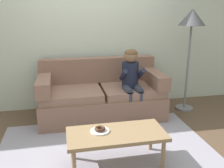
{
  "coord_description": "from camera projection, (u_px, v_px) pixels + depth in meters",
  "views": [
    {
      "loc": [
        -0.47,
        -2.84,
        1.66
      ],
      "look_at": [
        0.21,
        0.45,
        0.65
      ],
      "focal_mm": 39.24,
      "sensor_mm": 36.0,
      "label": 1
    }
  ],
  "objects": [
    {
      "name": "couch",
      "position": [
        101.0,
        96.0,
        3.95
      ],
      "size": [
        1.93,
        0.9,
        0.91
      ],
      "color": "#846051",
      "rests_on": "ground"
    },
    {
      "name": "person_child",
      "position": [
        131.0,
        78.0,
        3.75
      ],
      "size": [
        0.34,
        0.58,
        1.1
      ],
      "color": "#1E2338",
      "rests_on": "ground"
    },
    {
      "name": "donut",
      "position": [
        100.0,
        129.0,
        2.67
      ],
      "size": [
        0.17,
        0.17,
        0.04
      ],
      "primitive_type": "torus",
      "rotation": [
        0.0,
        0.0,
        1.0
      ],
      "color": "#422619",
      "rests_on": "plate"
    },
    {
      "name": "wall_back",
      "position": [
        88.0,
        27.0,
        4.14
      ],
      "size": [
        8.0,
        0.1,
        2.8
      ],
      "primitive_type": "cube",
      "color": "beige",
      "rests_on": "ground"
    },
    {
      "name": "coffee_table",
      "position": [
        116.0,
        136.0,
        2.67
      ],
      "size": [
        1.07,
        0.5,
        0.39
      ],
      "color": "#937551",
      "rests_on": "ground"
    },
    {
      "name": "plate",
      "position": [
        100.0,
        131.0,
        2.68
      ],
      "size": [
        0.21,
        0.21,
        0.01
      ],
      "primitive_type": "cylinder",
      "color": "white",
      "rests_on": "coffee_table"
    },
    {
      "name": "floor_lamp",
      "position": [
        192.0,
        24.0,
        3.9
      ],
      "size": [
        0.43,
        0.43,
        1.69
      ],
      "color": "slate",
      "rests_on": "ground"
    },
    {
      "name": "area_rug",
      "position": [
        106.0,
        151.0,
        3.0
      ],
      "size": [
        2.63,
        1.84,
        0.01
      ],
      "primitive_type": "cube",
      "color": "#9993A3",
      "rests_on": "ground"
    },
    {
      "name": "ground",
      "position": [
        103.0,
        142.0,
        3.23
      ],
      "size": [
        10.0,
        10.0,
        0.0
      ],
      "primitive_type": "plane",
      "color": "brown"
    }
  ]
}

